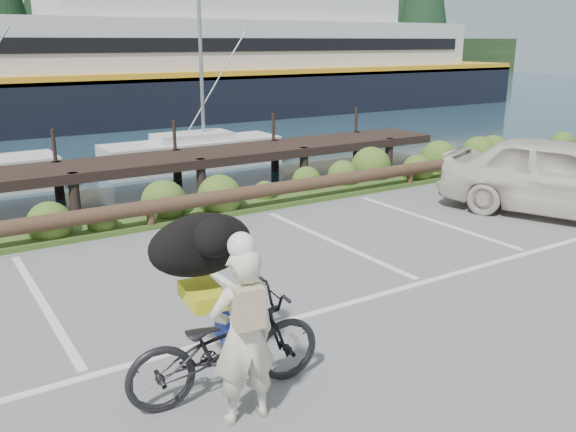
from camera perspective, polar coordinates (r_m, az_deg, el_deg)
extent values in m
plane|color=slate|center=(8.61, -1.89, -8.92)|extent=(72.00, 72.00, 0.00)
cube|color=#3D5B21|center=(13.16, -13.73, -0.21)|extent=(34.00, 1.60, 0.10)
imported|color=black|center=(6.55, -5.86, -12.00)|extent=(2.20, 0.96, 1.12)
imported|color=beige|center=(5.98, -4.21, -11.17)|extent=(0.70, 0.50, 1.80)
ellipsoid|color=black|center=(6.79, -8.15, -2.68)|extent=(0.71, 1.27, 0.70)
imported|color=beige|center=(14.22, 24.24, 3.34)|extent=(3.79, 5.36, 1.70)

